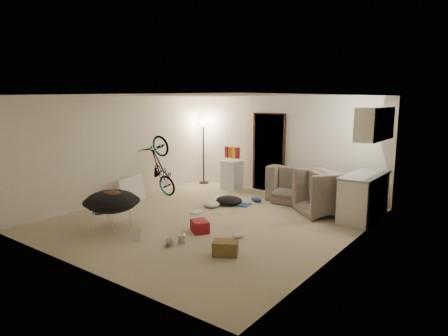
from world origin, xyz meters
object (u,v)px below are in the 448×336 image
Objects in this scene: juicer at (182,238)px; drink_case_b at (200,226)px; sofa at (315,190)px; drink_case_a at (225,248)px; floor_lamp at (203,138)px; tv_box at (131,190)px; armchair at (331,197)px; mini_fridge at (232,175)px; saucer_chair at (112,206)px; bicycle at (161,180)px; kitchen_counter at (364,197)px.

drink_case_b is at bearing 101.03° from juicer.
sofa reaches higher than drink_case_a.
tv_box is (0.10, -2.79, -0.99)m from floor_lamp.
armchair reaches higher than tv_box.
drink_case_a is (2.65, -3.87, -0.27)m from mini_fridge.
bicycle is at bearing 116.05° from saucer_chair.
floor_lamp is 8.83× the size of juicer.
tv_box reaches higher than drink_case_b.
floor_lamp is at bearing 4.52° from bicycle.
saucer_chair is at bearing -134.71° from kitchen_counter.
kitchen_counter is (4.83, -0.65, -0.87)m from floor_lamp.
kitchen_counter is 0.95× the size of bicycle.
armchair is 4.22m from bicycle.
bicycle reaches higher than drink_case_b.
saucer_chair is (1.18, -2.41, 0.03)m from bicycle.
kitchen_counter is at bearing -7.57° from mini_fridge.
sofa is 1.37× the size of bicycle.
saucer_chair is 1.87m from tv_box.
kitchen_counter is 3.47m from drink_case_b.
tv_box is 3.83m from drink_case_a.
drink_case_a is at bearing 3.20° from drink_case_b.
bicycle reaches higher than juicer.
armchair is at bearing 67.47° from juicer.
armchair is at bearing 51.78° from drink_case_a.
tv_box is at bearing -87.94° from floor_lamp.
tv_box is (-1.18, 1.45, -0.13)m from saucer_chair.
drink_case_a is 1.05× the size of drink_case_b.
mini_fridge is at bearing 93.84° from drink_case_a.
juicer is (-1.35, -3.26, -0.26)m from armchair.
kitchen_counter reaches higher than sofa.
floor_lamp reaches higher than saucer_chair.
floor_lamp reaches higher than sofa.
drink_case_b is (1.42, 0.86, -0.33)m from saucer_chair.
kitchen_counter is 7.32× the size of juicer.
bicycle is 1.64× the size of tv_box.
drink_case_b is at bearing -127.98° from kitchen_counter.
armchair reaches higher than drink_case_b.
juicer is (-0.92, -0.01, -0.03)m from drink_case_a.
mini_fridge is 4.27m from juicer.
sofa is (3.55, -0.20, -0.99)m from floor_lamp.
bicycle is (-3.45, -1.63, 0.10)m from sofa.
armchair is at bearing -10.72° from mini_fridge.
floor_lamp is 5.58m from drink_case_a.
bicycle is 3.99× the size of drink_case_a.
kitchen_counter is 1.41× the size of armchair.
floor_lamp is 4.95m from kitchen_counter.
armchair is (-0.66, -0.08, -0.09)m from kitchen_counter.
juicer is at bearing -41.76° from tv_box.
tv_box is at bearing -155.70° from kitchen_counter.
drink_case_a is (3.64, -2.15, -0.30)m from bicycle.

